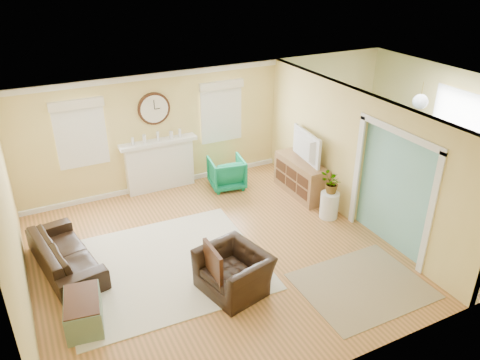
{
  "coord_description": "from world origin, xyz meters",
  "views": [
    {
      "loc": [
        -4.13,
        -6.34,
        4.92
      ],
      "look_at": [
        -0.8,
        0.3,
        1.2
      ],
      "focal_mm": 35.0,
      "sensor_mm": 36.0,
      "label": 1
    }
  ],
  "objects_px": {
    "eames_chair": "(234,271)",
    "dining_table": "(406,182)",
    "sofa": "(65,254)",
    "green_chair": "(227,173)",
    "credenza": "(300,177)"
  },
  "relations": [
    {
      "from": "eames_chair",
      "to": "dining_table",
      "type": "bearing_deg",
      "value": 89.99
    },
    {
      "from": "sofa",
      "to": "eames_chair",
      "type": "relative_size",
      "value": 1.9
    },
    {
      "from": "green_chair",
      "to": "credenza",
      "type": "bearing_deg",
      "value": 151.04
    },
    {
      "from": "eames_chair",
      "to": "green_chair",
      "type": "distance_m",
      "value": 3.57
    },
    {
      "from": "dining_table",
      "to": "green_chair",
      "type": "bearing_deg",
      "value": 66.74
    },
    {
      "from": "eames_chair",
      "to": "green_chair",
      "type": "xyz_separation_m",
      "value": [
        1.41,
        3.28,
        0.01
      ]
    },
    {
      "from": "sofa",
      "to": "dining_table",
      "type": "xyz_separation_m",
      "value": [
        7.04,
        -0.61,
        0.04
      ]
    },
    {
      "from": "eames_chair",
      "to": "green_chair",
      "type": "relative_size",
      "value": 1.37
    },
    {
      "from": "sofa",
      "to": "green_chair",
      "type": "xyz_separation_m",
      "value": [
        3.72,
        1.52,
        0.06
      ]
    },
    {
      "from": "sofa",
      "to": "eames_chair",
      "type": "xyz_separation_m",
      "value": [
        2.3,
        -1.76,
        0.05
      ]
    },
    {
      "from": "sofa",
      "to": "dining_table",
      "type": "height_order",
      "value": "dining_table"
    },
    {
      "from": "sofa",
      "to": "credenza",
      "type": "relative_size",
      "value": 1.37
    },
    {
      "from": "green_chair",
      "to": "credenza",
      "type": "relative_size",
      "value": 0.53
    },
    {
      "from": "sofa",
      "to": "credenza",
      "type": "height_order",
      "value": "credenza"
    },
    {
      "from": "credenza",
      "to": "sofa",
      "type": "bearing_deg",
      "value": -174.3
    }
  ]
}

